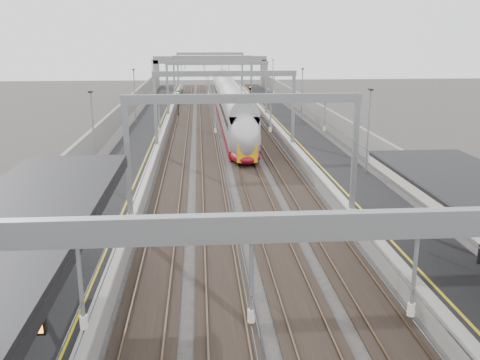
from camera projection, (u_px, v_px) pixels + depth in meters
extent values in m
cube|color=black|center=(142.00, 144.00, 52.00)|extent=(4.00, 120.00, 1.00)
cube|color=black|center=(304.00, 141.00, 53.18)|extent=(4.00, 120.00, 1.00)
cube|color=black|center=(178.00, 148.00, 52.37)|extent=(2.40, 140.00, 0.08)
cube|color=brown|center=(171.00, 147.00, 52.30)|extent=(0.07, 140.00, 0.14)
cube|color=brown|center=(185.00, 147.00, 52.40)|extent=(0.07, 140.00, 0.14)
cube|color=black|center=(209.00, 147.00, 52.60)|extent=(2.40, 140.00, 0.08)
cube|color=brown|center=(201.00, 146.00, 52.52)|extent=(0.07, 140.00, 0.14)
cube|color=brown|center=(216.00, 146.00, 52.63)|extent=(0.07, 140.00, 0.14)
cube|color=black|center=(239.00, 147.00, 52.82)|extent=(2.40, 140.00, 0.08)
cube|color=brown|center=(232.00, 146.00, 52.74)|extent=(0.07, 140.00, 0.14)
cube|color=brown|center=(246.00, 146.00, 52.85)|extent=(0.07, 140.00, 0.14)
cube|color=black|center=(269.00, 146.00, 53.04)|extent=(2.40, 140.00, 0.08)
cube|color=brown|center=(262.00, 145.00, 52.97)|extent=(0.07, 140.00, 0.14)
cube|color=brown|center=(276.00, 145.00, 53.07)|extent=(0.07, 140.00, 0.14)
cube|color=gray|center=(336.00, 226.00, 9.41)|extent=(13.00, 0.25, 0.50)
cube|color=gray|center=(127.00, 156.00, 28.99)|extent=(0.28, 0.28, 6.60)
cube|color=gray|center=(355.00, 152.00, 29.92)|extent=(0.28, 0.28, 6.60)
cube|color=gray|center=(243.00, 99.00, 28.66)|extent=(13.00, 0.25, 0.50)
cube|color=gray|center=(155.00, 108.00, 48.25)|extent=(0.28, 0.28, 6.60)
cube|color=gray|center=(293.00, 107.00, 49.18)|extent=(0.28, 0.28, 6.60)
cube|color=gray|center=(225.00, 74.00, 47.92)|extent=(13.00, 0.25, 0.50)
cube|color=gray|center=(167.00, 88.00, 67.50)|extent=(0.28, 0.28, 6.60)
cube|color=gray|center=(266.00, 87.00, 68.44)|extent=(0.28, 0.28, 6.60)
cube|color=gray|center=(217.00, 63.00, 67.18)|extent=(13.00, 0.25, 0.50)
cube|color=gray|center=(174.00, 76.00, 86.76)|extent=(0.28, 0.28, 6.60)
cube|color=gray|center=(251.00, 76.00, 87.69)|extent=(0.28, 0.28, 6.60)
cube|color=gray|center=(213.00, 57.00, 86.43)|extent=(13.00, 0.25, 0.50)
cube|color=gray|center=(178.00, 70.00, 104.09)|extent=(0.28, 0.28, 6.60)
cube|color=gray|center=(242.00, 70.00, 105.03)|extent=(0.28, 0.28, 6.60)
cube|color=gray|center=(210.00, 54.00, 103.77)|extent=(13.00, 0.25, 0.50)
cylinder|color=#262628|center=(178.00, 87.00, 55.77)|extent=(0.03, 140.00, 0.03)
cylinder|color=#262628|center=(207.00, 87.00, 55.99)|extent=(0.03, 140.00, 0.03)
cylinder|color=#262628|center=(235.00, 86.00, 56.22)|extent=(0.03, 140.00, 0.03)
cylinder|color=#262628|center=(264.00, 86.00, 56.44)|extent=(0.03, 140.00, 0.03)
cylinder|color=black|center=(18.00, 232.00, 21.37)|extent=(0.20, 0.20, 4.00)
cube|color=black|center=(8.00, 324.00, 11.57)|extent=(1.60, 0.15, 0.55)
cube|color=orange|center=(7.00, 326.00, 11.49)|extent=(1.50, 0.02, 0.42)
cube|color=gray|center=(210.00, 60.00, 104.06)|extent=(22.00, 2.20, 1.40)
cube|color=gray|center=(156.00, 76.00, 104.09)|extent=(1.00, 2.20, 6.20)
cube|color=gray|center=(263.00, 76.00, 105.65)|extent=(1.00, 2.20, 6.20)
cube|color=gray|center=(108.00, 133.00, 51.47)|extent=(0.30, 120.00, 3.20)
cube|color=gray|center=(336.00, 130.00, 53.13)|extent=(0.30, 120.00, 3.20)
cube|color=maroon|center=(236.00, 133.00, 57.17)|extent=(2.69, 22.91, 0.80)
cube|color=#A6A6AB|center=(236.00, 115.00, 56.68)|extent=(2.69, 22.91, 2.99)
cube|color=black|center=(242.00, 151.00, 49.53)|extent=(1.99, 2.39, 0.50)
cube|color=maroon|center=(225.00, 106.00, 79.61)|extent=(2.69, 22.91, 0.80)
cube|color=#A6A6AB|center=(225.00, 93.00, 79.12)|extent=(2.69, 22.91, 2.99)
cube|color=black|center=(228.00, 116.00, 71.98)|extent=(1.99, 2.39, 0.50)
ellipsoid|color=#A6A6AB|center=(245.00, 138.00, 45.54)|extent=(2.69, 5.18, 4.18)
cube|color=#F2AF0C|center=(247.00, 154.00, 43.71)|extent=(1.69, 0.12, 1.49)
cube|color=black|center=(247.00, 135.00, 43.75)|extent=(1.59, 0.57, 0.94)
cylinder|color=black|center=(178.00, 105.00, 72.73)|extent=(0.12, 0.12, 3.00)
cube|color=black|center=(178.00, 94.00, 72.31)|extent=(0.32, 0.22, 0.75)
sphere|color=#0CE526|center=(178.00, 93.00, 72.15)|extent=(0.16, 0.16, 0.16)
cylinder|color=black|center=(238.00, 103.00, 75.62)|extent=(0.12, 0.12, 3.00)
cube|color=black|center=(238.00, 91.00, 75.20)|extent=(0.32, 0.22, 0.75)
sphere|color=red|center=(238.00, 90.00, 75.04)|extent=(0.16, 0.16, 0.16)
cylinder|color=black|center=(250.00, 98.00, 80.90)|extent=(0.12, 0.12, 3.00)
cube|color=black|center=(250.00, 88.00, 80.49)|extent=(0.32, 0.22, 0.75)
sphere|color=red|center=(250.00, 87.00, 80.32)|extent=(0.16, 0.16, 0.16)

